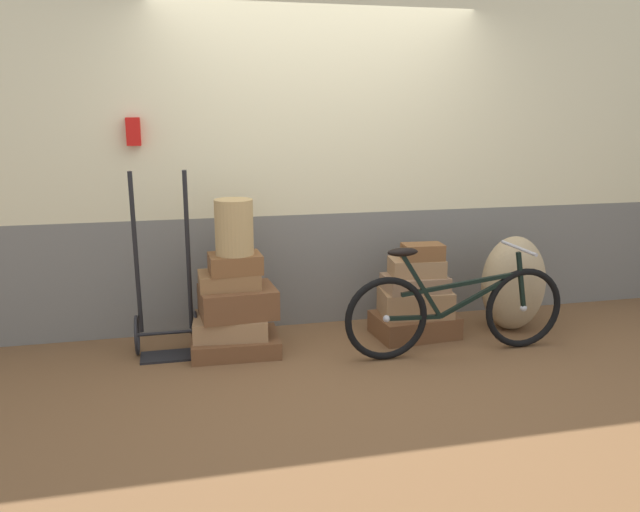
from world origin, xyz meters
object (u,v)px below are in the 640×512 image
Objects in this scene: suitcase_5 at (414,325)px; suitcase_9 at (423,252)px; suitcase_3 at (229,280)px; suitcase_7 at (415,283)px; luggage_trolley at (166,313)px; suitcase_2 at (238,302)px; bicycle at (456,310)px; suitcase_1 at (231,325)px; suitcase_4 at (235,263)px; suitcase_8 at (417,267)px; wicker_basket at (234,227)px; suitcase_0 at (235,343)px; suitcase_6 at (415,302)px; burlap_sack at (513,283)px.

suitcase_9 is at bearing -24.40° from suitcase_5.
suitcase_3 is 1.43m from suitcase_7.
luggage_trolley is at bearing 178.05° from suitcase_7.
luggage_trolley is at bearing -178.69° from suitcase_9.
suitcase_2 is 0.40× the size of luggage_trolley.
luggage_trolley reaches higher than suitcase_5.
suitcase_1 is at bearing 165.47° from bicycle.
suitcase_4 is 0.78× the size of suitcase_7.
luggage_trolley is at bearing 173.56° from suitcase_3.
suitcase_8 is 0.51m from bicycle.
suitcase_0 is at bearing -132.92° from wicker_basket.
luggage_trolley is (-1.89, 0.05, 0.03)m from suitcase_6.
suitcase_1 is at bearing -179.57° from suitcase_2.
suitcase_4 reaches higher than suitcase_6.
suitcase_8 is at bearing 0.95° from wicker_basket.
suitcase_1 is 1.44m from suitcase_7.
suitcase_6 is (1.38, 0.01, -0.10)m from suitcase_2.
suitcase_7 is at bearing -1.20° from suitcase_3.
bicycle reaches higher than suitcase_5.
suitcase_8 is (1.38, 0.02, 0.18)m from suitcase_2.
wicker_basket reaches higher than suitcase_9.
burlap_sack is (0.81, -0.05, -0.17)m from suitcase_8.
suitcase_6 is 0.28m from suitcase_8.
suitcase_2 is at bearing -7.45° from luggage_trolley.
suitcase_3 is 1.44m from suitcase_8.
suitcase_2 is at bearing -179.82° from suitcase_7.
bicycle reaches higher than burlap_sack.
suitcase_6 is at bearing 177.12° from burlap_sack.
bicycle is at bearing -75.45° from suitcase_5.
suitcase_3 is 0.91× the size of suitcase_7.
suitcase_4 is 1.62m from bicycle.
bicycle reaches higher than suitcase_3.
suitcase_1 is at bearing -176.64° from suitcase_9.
suitcase_8 is 1.33× the size of suitcase_9.
burlap_sack is (2.20, -0.03, -0.28)m from suitcase_4.
luggage_trolley is 1.75× the size of burlap_sack.
wicker_basket reaches higher than suitcase_7.
suitcase_2 is at bearing 164.80° from bicycle.
suitcase_0 is 1.33× the size of suitcase_7.
wicker_basket is at bearing 179.04° from suitcase_2.
suitcase_7 reaches higher than suitcase_1.
suitcase_9 is at bearing 104.49° from bicycle.
burlap_sack reaches higher than suitcase_8.
burlap_sack is (2.19, -0.03, 0.01)m from suitcase_2.
suitcase_4 is at bearing 179.95° from suitcase_7.
burlap_sack is at bearing 1.91° from suitcase_0.
suitcase_1 is 1.22× the size of suitcase_3.
suitcase_2 is (0.03, 0.02, 0.31)m from suitcase_0.
burlap_sack is 0.78m from bicycle.
suitcase_6 is 0.45m from bicycle.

